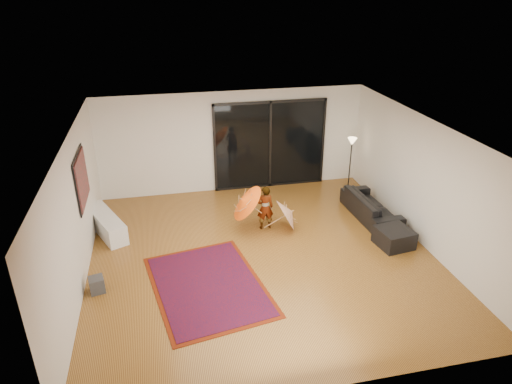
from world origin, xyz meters
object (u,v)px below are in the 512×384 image
object	(u,v)px
sofa	(371,206)
ottoman	(394,237)
media_console	(106,224)
child	(265,208)

from	to	relation	value
sofa	ottoman	bearing A→B (deg)	174.00
media_console	sofa	world-z (taller)	sofa
media_console	ottoman	distance (m)	6.41
child	sofa	bearing A→B (deg)	179.79
ottoman	media_console	bearing A→B (deg)	162.66
sofa	child	bearing A→B (deg)	87.29
sofa	ottoman	world-z (taller)	sofa
media_console	ottoman	size ratio (longest dim) A/B	2.38
child	media_console	bearing A→B (deg)	-9.04
media_console	sofa	size ratio (longest dim) A/B	0.86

